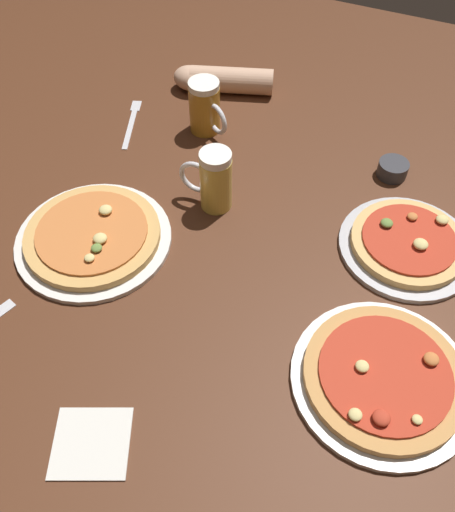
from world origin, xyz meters
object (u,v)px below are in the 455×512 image
pizza_plate_near (93,237)px  fork_left (131,122)px  pizza_plate_side (383,377)px  ramekin_sauce (393,169)px  diner_arm (219,80)px  pizza_plate_far (408,244)px  beer_mug_dark (214,180)px  beer_mug_amber (205,107)px  napkin_folded (91,442)px

pizza_plate_near → fork_left: (-0.13, 0.39, -0.01)m
pizza_plate_side → fork_left: pizza_plate_side is taller
ramekin_sauce → diner_arm: 0.55m
pizza_plate_side → pizza_plate_near: bearing=173.3°
pizza_plate_far → beer_mug_dark: bearing=-174.4°
pizza_plate_side → beer_mug_amber: 0.80m
fork_left → diner_arm: diner_arm is taller
beer_mug_dark → napkin_folded: 0.60m
napkin_folded → ramekin_sauce: bearing=70.2°
pizza_plate_near → pizza_plate_side: 0.66m
diner_arm → fork_left: bearing=-123.7°
fork_left → diner_arm: (0.15, 0.23, 0.03)m
beer_mug_dark → diner_arm: beer_mug_dark is taller
diner_arm → beer_mug_dark: bearing=-67.2°
beer_mug_dark → beer_mug_amber: size_ratio=1.08×
pizza_plate_near → pizza_plate_far: (0.63, 0.25, -0.00)m
fork_left → pizza_plate_near: bearing=-71.3°
pizza_plate_far → beer_mug_amber: (-0.57, 0.20, 0.05)m
beer_mug_amber → fork_left: (-0.19, -0.06, -0.07)m
beer_mug_amber → napkin_folded: bearing=-78.0°
fork_left → pizza_plate_far: bearing=-10.4°
beer_mug_amber → diner_arm: bearing=103.2°
pizza_plate_near → beer_mug_amber: bearing=82.4°
ramekin_sauce → napkin_folded: ramekin_sauce is taller
pizza_plate_side → ramekin_sauce: size_ratio=4.59×
pizza_plate_near → ramekin_sauce: 0.72m
ramekin_sauce → fork_left: ramekin_sauce is taller
napkin_folded → fork_left: napkin_folded is taller
beer_mug_dark → ramekin_sauce: 0.44m
pizza_plate_far → fork_left: bearing=169.6°
pizza_plate_far → diner_arm: size_ratio=1.05×
pizza_plate_near → pizza_plate_side: size_ratio=1.02×
pizza_plate_far → ramekin_sauce: pizza_plate_far is taller
beer_mug_dark → fork_left: bearing=150.7°
fork_left → napkin_folded: bearing=-64.5°
pizza_plate_side → beer_mug_amber: (-0.60, 0.53, 0.05)m
napkin_folded → pizza_plate_side: bearing=36.2°
pizza_plate_near → beer_mug_dark: (0.19, 0.21, 0.06)m
pizza_plate_near → napkin_folded: (0.24, -0.38, -0.01)m
pizza_plate_near → napkin_folded: size_ratio=2.63×
beer_mug_amber → pizza_plate_near: bearing=-97.6°
pizza_plate_near → ramekin_sauce: size_ratio=4.69×
pizza_plate_near → beer_mug_amber: (0.06, 0.45, 0.05)m
ramekin_sauce → napkin_folded: 0.91m
pizza_plate_far → ramekin_sauce: bearing=110.9°
ramekin_sauce → beer_mug_dark: bearing=-143.5°
ramekin_sauce → diner_arm: (-0.53, 0.15, 0.02)m
pizza_plate_far → pizza_plate_side: same height
pizza_plate_side → diner_arm: 0.95m
pizza_plate_side → diner_arm: bearing=132.3°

